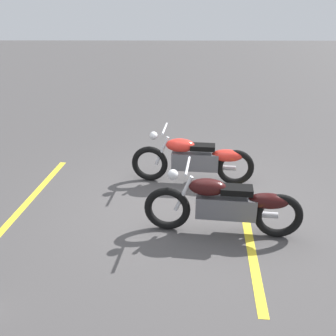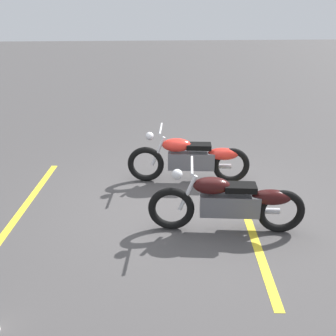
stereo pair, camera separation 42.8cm
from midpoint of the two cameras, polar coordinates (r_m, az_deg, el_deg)
ground_plane at (r=6.32m, az=1.60°, el=-5.35°), size 60.00×60.00×0.00m
motorcycle_bright_foreground at (r=6.88m, az=1.80°, el=1.43°), size 2.23×0.62×1.04m
motorcycle_dark_foreground at (r=5.42m, az=7.13°, el=-5.17°), size 2.23×0.62×1.04m
parking_stripe_near at (r=5.68m, az=10.37°, el=-9.32°), size 0.39×3.20×0.01m
parking_stripe_mid at (r=6.79m, az=-22.20°, el=-5.04°), size 0.39×3.20×0.01m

